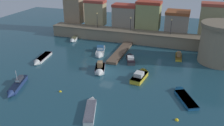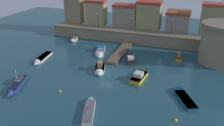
% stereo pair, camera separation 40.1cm
% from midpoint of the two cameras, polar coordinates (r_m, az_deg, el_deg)
% --- Properties ---
extents(ground_plane, '(104.45, 104.45, 0.00)m').
position_cam_midpoint_polar(ground_plane, '(45.42, -1.10, -2.35)').
color(ground_plane, '#1E4756').
extents(quay_wall, '(44.04, 4.16, 2.95)m').
position_cam_midpoint_polar(quay_wall, '(62.10, 5.19, 6.32)').
color(quay_wall, gray).
rests_on(quay_wall, ground).
extents(old_town_backdrop, '(41.66, 5.71, 9.12)m').
position_cam_midpoint_polar(old_town_backdrop, '(64.97, 5.39, 11.51)').
color(old_town_backdrop, '#977B5E').
rests_on(old_town_backdrop, ground).
extents(fortress_tower, '(8.98, 8.98, 8.27)m').
position_cam_midpoint_polar(fortress_tower, '(53.30, 24.87, 4.27)').
color(fortress_tower, gray).
rests_on(fortress_tower, ground).
extents(pier_dock, '(2.24, 13.51, 0.70)m').
position_cam_midpoint_polar(pier_dock, '(54.71, 2.35, 2.61)').
color(pier_dock, brown).
rests_on(pier_dock, ground).
extents(quay_lamp_0, '(0.32, 0.32, 3.90)m').
position_cam_midpoint_polar(quay_lamp_0, '(64.00, -3.22, 10.63)').
color(quay_lamp_0, black).
rests_on(quay_lamp_0, quay_wall).
extents(quay_lamp_1, '(0.32, 0.32, 3.38)m').
position_cam_midpoint_polar(quay_lamp_1, '(61.24, 4.76, 9.70)').
color(quay_lamp_1, black).
rests_on(quay_lamp_1, quay_wall).
extents(quay_lamp_2, '(0.32, 0.32, 3.70)m').
position_cam_midpoint_polar(quay_lamp_2, '(59.53, 14.23, 8.83)').
color(quay_lamp_2, black).
rests_on(quay_lamp_2, quay_wall).
extents(moored_boat_0, '(3.34, 6.83, 1.28)m').
position_cam_midpoint_polar(moored_boat_0, '(34.97, -4.94, -10.49)').
color(moored_boat_0, white).
rests_on(moored_boat_0, ground).
extents(moored_boat_1, '(3.20, 5.32, 2.20)m').
position_cam_midpoint_polar(moored_boat_1, '(45.60, -2.69, -1.53)').
color(moored_boat_1, white).
rests_on(moored_boat_1, ground).
extents(moored_boat_2, '(3.90, 7.62, 1.94)m').
position_cam_midpoint_polar(moored_boat_2, '(54.45, -2.62, 2.60)').
color(moored_boat_2, white).
rests_on(moored_boat_2, ground).
extents(moored_boat_3, '(3.36, 7.21, 3.23)m').
position_cam_midpoint_polar(moored_boat_3, '(43.01, -21.55, -5.06)').
color(moored_boat_3, navy).
rests_on(moored_boat_3, ground).
extents(moored_boat_4, '(1.69, 5.34, 1.89)m').
position_cam_midpoint_polar(moored_boat_4, '(54.48, 15.80, 1.72)').
color(moored_boat_4, gold).
rests_on(moored_boat_4, ground).
extents(moored_boat_5, '(4.55, 6.73, 1.59)m').
position_cam_midpoint_polar(moored_boat_5, '(39.51, 16.54, -7.30)').
color(moored_boat_5, '#195689').
rests_on(moored_boat_5, ground).
extents(moored_boat_6, '(2.53, 7.28, 1.45)m').
position_cam_midpoint_polar(moored_boat_6, '(52.79, -16.24, 0.89)').
color(moored_boat_6, silver).
rests_on(moored_boat_6, ground).
extents(moored_boat_7, '(2.56, 6.02, 1.99)m').
position_cam_midpoint_polar(moored_boat_7, '(43.73, 7.10, -2.88)').
color(moored_boat_7, gold).
rests_on(moored_boat_7, ground).
extents(moored_boat_8, '(2.03, 4.25, 1.19)m').
position_cam_midpoint_polar(moored_boat_8, '(63.77, -8.79, 5.58)').
color(moored_boat_8, white).
rests_on(moored_boat_8, ground).
extents(moored_boat_9, '(3.24, 5.48, 1.66)m').
position_cam_midpoint_polar(moored_boat_9, '(50.81, 4.59, 1.10)').
color(moored_boat_9, '#333338').
rests_on(moored_boat_9, ground).
extents(mooring_buoy_0, '(0.54, 0.54, 0.54)m').
position_cam_midpoint_polar(mooring_buoy_0, '(34.12, 15.20, -13.06)').
color(mooring_buoy_0, yellow).
rests_on(mooring_buoy_0, ground).
extents(mooring_buoy_1, '(0.45, 0.45, 0.45)m').
position_cam_midpoint_polar(mooring_buoy_1, '(40.19, -12.01, -6.64)').
color(mooring_buoy_1, yellow).
rests_on(mooring_buoy_1, ground).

